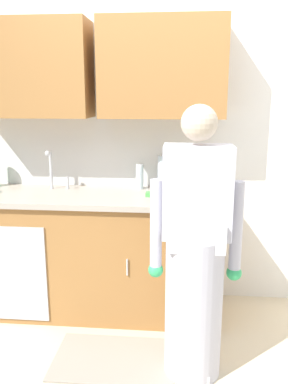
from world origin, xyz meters
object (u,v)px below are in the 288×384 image
bottle_dish_liquid (140,177)px  bottle_soap (190,179)px  sink (51,195)px  sponge (153,194)px  person_at_sink (195,266)px  bottle_water_short (162,172)px  bottle_cleaner_spray (172,176)px

bottle_dish_liquid → bottle_soap: 0.40m
sink → sponge: sink is taller
sink → bottle_soap: 1.07m
person_at_sink → bottle_water_short: size_ratio=6.06×
bottle_water_short → bottle_soap: bearing=-11.2°
bottle_dish_liquid → sink: bearing=-163.1°
person_at_sink → bottle_dish_liquid: (-0.42, 0.90, 0.35)m
bottle_soap → bottle_cleaner_spray: 0.15m
bottle_dish_liquid → bottle_soap: (0.39, -0.03, -0.01)m
bottle_cleaner_spray → person_at_sink: bearing=-79.1°
person_at_sink → bottle_soap: person_at_sink is taller
person_at_sink → bottle_cleaner_spray: person_at_sink is taller
bottle_dish_liquid → person_at_sink: bearing=-65.2°
bottle_dish_liquid → bottle_water_short: bearing=4.7°
bottle_soap → sponge: size_ratio=1.62×
bottle_water_short → bottle_soap: 0.23m
bottle_dish_liquid → bottle_cleaner_spray: bearing=-14.2°
bottle_water_short → sponge: 0.28m
bottle_dish_liquid → bottle_cleaner_spray: (0.25, -0.06, 0.02)m
bottle_water_short → sponge: (-0.05, -0.25, -0.12)m
sponge → bottle_dish_liquid: bearing=117.7°
sink → sponge: (0.78, -0.04, 0.03)m
bottle_water_short → sponge: bearing=-101.8°
bottle_dish_liquid → sponge: bearing=-62.3°
sink → bottle_dish_liquid: bearing=16.9°
sink → person_at_sink: 1.31m
sponge → bottle_soap: bearing=37.6°
bottle_dish_liquid → bottle_cleaner_spray: size_ratio=0.84×
person_at_sink → bottle_soap: size_ratio=9.08×
sink → bottle_water_short: size_ratio=1.87×
bottle_water_short → sponge: bottle_water_short is taller
bottle_soap → person_at_sink: bearing=-88.6°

